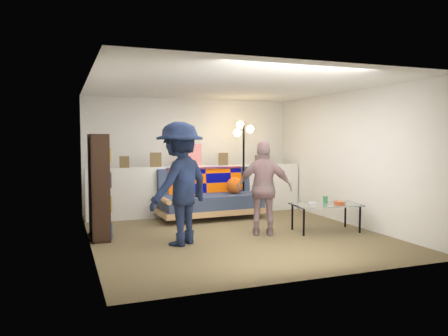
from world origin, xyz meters
The scene contains 10 objects.
ground centered at (0.00, 0.00, 0.00)m, with size 5.00×5.00×0.00m, color brown.
room_shell centered at (0.00, 0.47, 1.67)m, with size 4.60×5.05×2.45m.
half_wall_ledge centered at (0.00, 1.80, 0.50)m, with size 4.45×0.15×1.00m, color silver.
ledge_decor centered at (-0.23, 1.78, 1.18)m, with size 2.97×0.02×0.45m.
futon_sofa centered at (0.10, 1.43, 0.41)m, with size 2.07×1.07×0.87m.
bookshelf centered at (-2.08, 0.43, 0.76)m, with size 0.27×0.81×1.62m.
coffee_table centered at (1.52, -0.42, 0.43)m, with size 1.17×0.74×0.57m.
floor_lamp centered at (0.89, 1.67, 1.35)m, with size 0.44×0.37×1.91m.
person_left centered at (-1.00, -0.43, 0.90)m, with size 1.16×0.67×1.80m, color black.
person_right centered at (0.43, -0.30, 0.76)m, with size 0.89×0.37×1.51m, color #C47F86.
Camera 1 is at (-2.62, -6.60, 1.57)m, focal length 35.00 mm.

